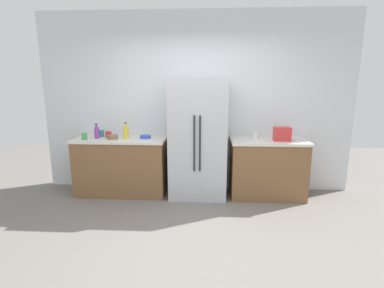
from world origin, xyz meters
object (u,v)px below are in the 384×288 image
object	(u,v)px
bottle_b	(126,132)
bowl_a	(113,137)
cup_b	(109,134)
refrigerator	(198,139)
cup_c	(255,135)
toaster	(282,134)
cup_a	(84,136)
bowl_b	(145,137)
bottle_a	(97,132)
cup_d	(101,133)

from	to	relation	value
bottle_b	bowl_a	world-z (taller)	bottle_b
bottle_b	cup_b	distance (m)	0.31
refrigerator	cup_c	world-z (taller)	refrigerator
refrigerator	toaster	xyz separation A→B (m)	(1.25, -0.03, 0.10)
cup_a	bowl_b	world-z (taller)	cup_a
toaster	bottle_a	distance (m)	2.82
bottle_a	cup_a	bearing A→B (deg)	-137.55
cup_d	bowl_a	xyz separation A→B (m)	(0.25, -0.21, -0.02)
toaster	cup_a	distance (m)	2.97
bottle_a	cup_d	size ratio (longest dim) A/B	2.18
bottle_b	cup_a	bearing A→B (deg)	-167.23
refrigerator	bottle_a	distance (m)	1.57
bowl_a	cup_d	bearing A→B (deg)	139.91
bottle_b	bowl_a	bearing A→B (deg)	-161.80
toaster	bowl_a	size ratio (longest dim) A/B	1.48
cup_c	bowl_a	distance (m)	2.20
refrigerator	bottle_a	size ratio (longest dim) A/B	7.84
cup_d	bowl_a	distance (m)	0.33
refrigerator	bottle_b	xyz separation A→B (m)	(-1.11, 0.01, 0.10)
cup_b	cup_a	bearing A→B (deg)	-146.75
cup_a	bowl_b	xyz separation A→B (m)	(0.89, 0.18, -0.03)
bottle_a	bottle_b	bearing A→B (deg)	0.68
cup_b	bowl_a	world-z (taller)	cup_b
toaster	cup_b	distance (m)	2.66
cup_a	cup_d	xyz separation A→B (m)	(0.16, 0.29, 0.00)
refrigerator	cup_d	distance (m)	1.57
toaster	cup_a	bearing A→B (deg)	-178.25
refrigerator	cup_a	xyz separation A→B (m)	(-1.71, -0.12, 0.05)
refrigerator	bowl_a	distance (m)	1.31
refrigerator	cup_b	size ratio (longest dim) A/B	18.19
refrigerator	cup_b	distance (m)	1.42
toaster	bottle_a	size ratio (longest dim) A/B	1.05
cup_a	cup_b	bearing A→B (deg)	33.25
bowl_a	bowl_b	world-z (taller)	bowl_a
cup_a	toaster	bearing A→B (deg)	1.75
bottle_b	cup_d	distance (m)	0.47
refrigerator	cup_a	bearing A→B (deg)	-175.86
refrigerator	cup_c	size ratio (longest dim) A/B	18.19
cup_b	bowl_a	xyz separation A→B (m)	(0.11, -0.12, -0.02)
cup_a	bowl_a	xyz separation A→B (m)	(0.41, 0.07, -0.02)
bottle_b	bowl_a	size ratio (longest dim) A/B	1.55
toaster	bowl_b	size ratio (longest dim) A/B	1.42
cup_c	bottle_a	bearing A→B (deg)	-177.29
refrigerator	cup_c	distance (m)	0.89
cup_a	bowl_a	bearing A→B (deg)	10.14
bowl_a	bowl_b	size ratio (longest dim) A/B	0.96
bottle_b	cup_c	xyz separation A→B (m)	(2.00, 0.11, -0.05)
bottle_b	bowl_b	bearing A→B (deg)	7.91
bowl_a	bottle_a	bearing A→B (deg)	167.82
cup_b	cup_c	bearing A→B (deg)	1.23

